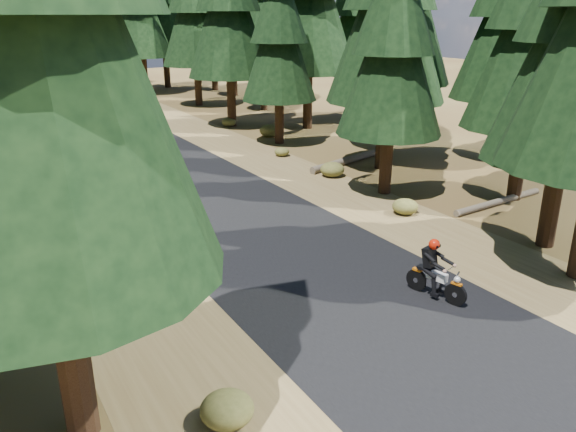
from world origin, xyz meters
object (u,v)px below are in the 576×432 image
object	(u,v)px
log_near	(348,160)
rider_follow	(178,191)
log_far	(499,202)
rider_lead	(436,279)

from	to	relation	value
log_near	rider_follow	xyz separation A→B (m)	(-8.75, -1.81, 0.42)
log_far	rider_lead	size ratio (longest dim) A/B	2.67
log_far	rider_follow	world-z (taller)	rider_follow
rider_lead	rider_follow	bearing A→B (deg)	-86.64
log_near	log_far	distance (m)	7.57
log_far	rider_lead	bearing A→B (deg)	-154.34
log_near	rider_follow	bearing A→B (deg)	175.18
rider_follow	log_near	bearing A→B (deg)	-152.71
log_near	rider_follow	distance (m)	8.95
log_far	log_near	bearing A→B (deg)	94.91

